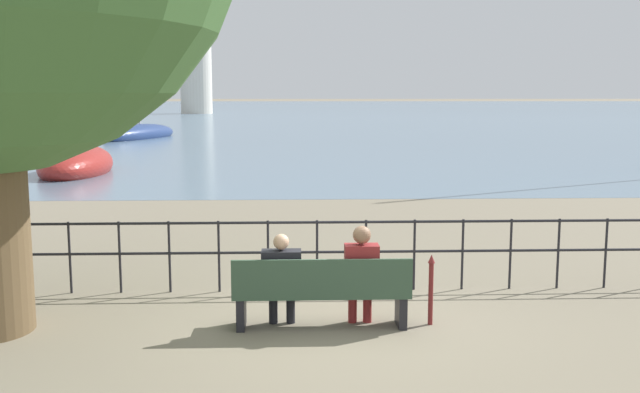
{
  "coord_description": "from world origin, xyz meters",
  "views": [
    {
      "loc": [
        -0.34,
        -8.53,
        2.85
      ],
      "look_at": [
        0.0,
        0.5,
        1.56
      ],
      "focal_mm": 40.0,
      "sensor_mm": 36.0,
      "label": 1
    }
  ],
  "objects_px": {
    "closed_umbrella": "(431,286)",
    "harbor_lighthouse": "(196,56)",
    "seated_person_left": "(281,276)",
    "park_bench": "(322,293)",
    "seated_person_right": "(361,271)",
    "sailboat_2": "(140,134)",
    "sailboat_0": "(77,163)"
  },
  "relations": [
    {
      "from": "park_bench",
      "to": "seated_person_right",
      "type": "distance_m",
      "value": 0.56
    },
    {
      "from": "sailboat_2",
      "to": "harbor_lighthouse",
      "type": "height_order",
      "value": "harbor_lighthouse"
    },
    {
      "from": "park_bench",
      "to": "sailboat_2",
      "type": "bearing_deg",
      "value": 104.99
    },
    {
      "from": "closed_umbrella",
      "to": "sailboat_0",
      "type": "height_order",
      "value": "sailboat_0"
    },
    {
      "from": "closed_umbrella",
      "to": "seated_person_right",
      "type": "bearing_deg",
      "value": -178.92
    },
    {
      "from": "seated_person_right",
      "to": "sailboat_0",
      "type": "height_order",
      "value": "sailboat_0"
    },
    {
      "from": "park_bench",
      "to": "closed_umbrella",
      "type": "bearing_deg",
      "value": 4.0
    },
    {
      "from": "park_bench",
      "to": "seated_person_left",
      "type": "xyz_separation_m",
      "value": [
        -0.49,
        0.08,
        0.21
      ]
    },
    {
      "from": "seated_person_left",
      "to": "sailboat_0",
      "type": "height_order",
      "value": "sailboat_0"
    },
    {
      "from": "closed_umbrella",
      "to": "harbor_lighthouse",
      "type": "relative_size",
      "value": 0.05
    },
    {
      "from": "closed_umbrella",
      "to": "sailboat_0",
      "type": "xyz_separation_m",
      "value": [
        -9.67,
        17.78,
        -0.14
      ]
    },
    {
      "from": "seated_person_left",
      "to": "closed_umbrella",
      "type": "relative_size",
      "value": 1.31
    },
    {
      "from": "park_bench",
      "to": "seated_person_left",
      "type": "relative_size",
      "value": 1.85
    },
    {
      "from": "harbor_lighthouse",
      "to": "seated_person_right",
      "type": "bearing_deg",
      "value": -81.29
    },
    {
      "from": "park_bench",
      "to": "sailboat_0",
      "type": "relative_size",
      "value": 0.18
    },
    {
      "from": "seated_person_left",
      "to": "park_bench",
      "type": "bearing_deg",
      "value": -9.3
    },
    {
      "from": "park_bench",
      "to": "sailboat_2",
      "type": "xyz_separation_m",
      "value": [
        -10.44,
        38.97,
        -0.12
      ]
    },
    {
      "from": "seated_person_right",
      "to": "harbor_lighthouse",
      "type": "bearing_deg",
      "value": 98.71
    },
    {
      "from": "seated_person_left",
      "to": "closed_umbrella",
      "type": "distance_m",
      "value": 1.86
    },
    {
      "from": "harbor_lighthouse",
      "to": "sailboat_2",
      "type": "bearing_deg",
      "value": -85.76
    },
    {
      "from": "seated_person_left",
      "to": "seated_person_right",
      "type": "xyz_separation_m",
      "value": [
        0.99,
        -0.0,
        0.05
      ]
    },
    {
      "from": "sailboat_0",
      "to": "seated_person_left",
      "type": "bearing_deg",
      "value": -69.44
    },
    {
      "from": "sailboat_0",
      "to": "sailboat_2",
      "type": "height_order",
      "value": "sailboat_0"
    },
    {
      "from": "seated_person_left",
      "to": "seated_person_right",
      "type": "bearing_deg",
      "value": -0.1
    },
    {
      "from": "park_bench",
      "to": "seated_person_left",
      "type": "bearing_deg",
      "value": 170.7
    },
    {
      "from": "closed_umbrella",
      "to": "sailboat_2",
      "type": "xyz_separation_m",
      "value": [
        -11.8,
        38.88,
        -0.18
      ]
    },
    {
      "from": "park_bench",
      "to": "sailboat_2",
      "type": "height_order",
      "value": "sailboat_2"
    },
    {
      "from": "closed_umbrella",
      "to": "seated_person_left",
      "type": "bearing_deg",
      "value": -179.55
    },
    {
      "from": "park_bench",
      "to": "harbor_lighthouse",
      "type": "bearing_deg",
      "value": 98.43
    },
    {
      "from": "sailboat_0",
      "to": "seated_person_right",
      "type": "bearing_deg",
      "value": -66.83
    },
    {
      "from": "seated_person_left",
      "to": "closed_umbrella",
      "type": "bearing_deg",
      "value": 0.45
    },
    {
      "from": "seated_person_right",
      "to": "sailboat_2",
      "type": "bearing_deg",
      "value": 105.7
    }
  ]
}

